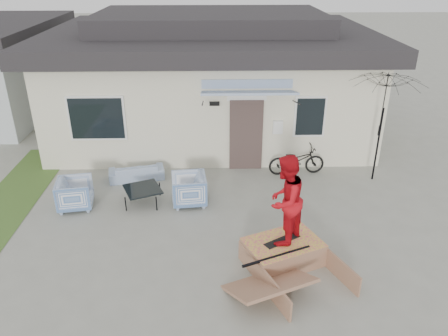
{
  "coord_description": "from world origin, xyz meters",
  "views": [
    {
      "loc": [
        0.07,
        -7.23,
        5.67
      ],
      "look_at": [
        0.3,
        1.8,
        1.3
      ],
      "focal_mm": 35.04,
      "sensor_mm": 36.0,
      "label": 1
    }
  ],
  "objects_px": {
    "skate_ramp": "(283,252)",
    "coffee_table": "(143,196)",
    "bicycle": "(297,157)",
    "skater": "(285,199)",
    "skateboard": "(282,240)",
    "armchair_left": "(75,192)",
    "patio_umbrella": "(382,121)",
    "loveseat": "(136,169)",
    "armchair_right": "(189,188)"
  },
  "relations": [
    {
      "from": "skate_ramp",
      "to": "coffee_table",
      "type": "bearing_deg",
      "value": 118.75
    },
    {
      "from": "bicycle",
      "to": "skater",
      "type": "relative_size",
      "value": 0.87
    },
    {
      "from": "skateboard",
      "to": "skater",
      "type": "distance_m",
      "value": 0.95
    },
    {
      "from": "armchair_left",
      "to": "skate_ramp",
      "type": "bearing_deg",
      "value": -124.64
    },
    {
      "from": "coffee_table",
      "to": "patio_umbrella",
      "type": "relative_size",
      "value": 0.38
    },
    {
      "from": "coffee_table",
      "to": "armchair_left",
      "type": "bearing_deg",
      "value": -174.3
    },
    {
      "from": "loveseat",
      "to": "skater",
      "type": "relative_size",
      "value": 0.82
    },
    {
      "from": "armchair_right",
      "to": "armchair_left",
      "type": "bearing_deg",
      "value": -93.5
    },
    {
      "from": "bicycle",
      "to": "patio_umbrella",
      "type": "height_order",
      "value": "patio_umbrella"
    },
    {
      "from": "coffee_table",
      "to": "skateboard",
      "type": "distance_m",
      "value": 4.02
    },
    {
      "from": "patio_umbrella",
      "to": "skater",
      "type": "bearing_deg",
      "value": -130.66
    },
    {
      "from": "armchair_left",
      "to": "skateboard",
      "type": "distance_m",
      "value": 5.34
    },
    {
      "from": "armchair_right",
      "to": "skater",
      "type": "xyz_separation_m",
      "value": [
        2.01,
        -2.42,
        1.04
      ]
    },
    {
      "from": "armchair_left",
      "to": "skate_ramp",
      "type": "distance_m",
      "value": 5.37
    },
    {
      "from": "armchair_left",
      "to": "patio_umbrella",
      "type": "bearing_deg",
      "value": -89.33
    },
    {
      "from": "coffee_table",
      "to": "skate_ramp",
      "type": "relative_size",
      "value": 0.43
    },
    {
      "from": "patio_umbrella",
      "to": "skateboard",
      "type": "xyz_separation_m",
      "value": [
        -3.12,
        -3.63,
        -1.23
      ]
    },
    {
      "from": "loveseat",
      "to": "coffee_table",
      "type": "height_order",
      "value": "loveseat"
    },
    {
      "from": "skater",
      "to": "skate_ramp",
      "type": "bearing_deg",
      "value": 58.69
    },
    {
      "from": "armchair_right",
      "to": "bicycle",
      "type": "bearing_deg",
      "value": 111.92
    },
    {
      "from": "bicycle",
      "to": "patio_umbrella",
      "type": "relative_size",
      "value": 0.74
    },
    {
      "from": "skateboard",
      "to": "loveseat",
      "type": "bearing_deg",
      "value": 101.08
    },
    {
      "from": "loveseat",
      "to": "armchair_right",
      "type": "height_order",
      "value": "armchair_right"
    },
    {
      "from": "loveseat",
      "to": "coffee_table",
      "type": "bearing_deg",
      "value": 93.35
    },
    {
      "from": "armchair_left",
      "to": "bicycle",
      "type": "height_order",
      "value": "bicycle"
    },
    {
      "from": "armchair_left",
      "to": "skate_ramp",
      "type": "relative_size",
      "value": 0.43
    },
    {
      "from": "patio_umbrella",
      "to": "skater",
      "type": "distance_m",
      "value": 4.79
    },
    {
      "from": "loveseat",
      "to": "skater",
      "type": "height_order",
      "value": "skater"
    },
    {
      "from": "skater",
      "to": "armchair_right",
      "type": "bearing_deg",
      "value": -104.84
    },
    {
      "from": "loveseat",
      "to": "skateboard",
      "type": "height_order",
      "value": "loveseat"
    },
    {
      "from": "bicycle",
      "to": "skater",
      "type": "bearing_deg",
      "value": 160.59
    },
    {
      "from": "skater",
      "to": "armchair_left",
      "type": "bearing_deg",
      "value": -79.91
    },
    {
      "from": "armchair_left",
      "to": "bicycle",
      "type": "distance_m",
      "value": 6.08
    },
    {
      "from": "patio_umbrella",
      "to": "skateboard",
      "type": "bearing_deg",
      "value": -130.66
    },
    {
      "from": "loveseat",
      "to": "armchair_left",
      "type": "bearing_deg",
      "value": 38.24
    },
    {
      "from": "armchair_left",
      "to": "skate_ramp",
      "type": "height_order",
      "value": "armchair_left"
    },
    {
      "from": "coffee_table",
      "to": "bicycle",
      "type": "relative_size",
      "value": 0.52
    },
    {
      "from": "armchair_left",
      "to": "coffee_table",
      "type": "bearing_deg",
      "value": -93.22
    },
    {
      "from": "skateboard",
      "to": "patio_umbrella",
      "type": "bearing_deg",
      "value": 17.5
    },
    {
      "from": "armchair_left",
      "to": "armchair_right",
      "type": "bearing_deg",
      "value": -96.25
    },
    {
      "from": "skateboard",
      "to": "bicycle",
      "type": "bearing_deg",
      "value": 44.12
    },
    {
      "from": "bicycle",
      "to": "skate_ramp",
      "type": "height_order",
      "value": "bicycle"
    },
    {
      "from": "armchair_left",
      "to": "skateboard",
      "type": "bearing_deg",
      "value": -124.3
    },
    {
      "from": "coffee_table",
      "to": "patio_umbrella",
      "type": "height_order",
      "value": "patio_umbrella"
    },
    {
      "from": "patio_umbrella",
      "to": "loveseat",
      "type": "bearing_deg",
      "value": 178.35
    },
    {
      "from": "armchair_left",
      "to": "skater",
      "type": "xyz_separation_m",
      "value": [
        4.82,
        -2.29,
        1.05
      ]
    },
    {
      "from": "armchair_right",
      "to": "skateboard",
      "type": "distance_m",
      "value": 3.14
    },
    {
      "from": "loveseat",
      "to": "skater",
      "type": "bearing_deg",
      "value": 120.78
    },
    {
      "from": "skate_ramp",
      "to": "skateboard",
      "type": "distance_m",
      "value": 0.28
    },
    {
      "from": "loveseat",
      "to": "coffee_table",
      "type": "distance_m",
      "value": 1.42
    }
  ]
}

